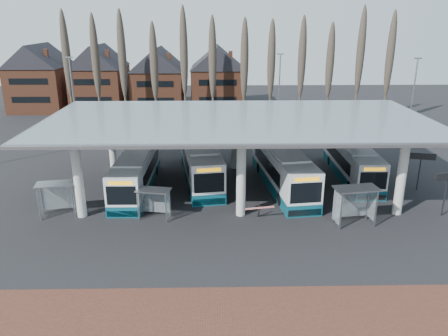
{
  "coord_description": "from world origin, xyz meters",
  "views": [
    {
      "loc": [
        -1.87,
        -27.78,
        14.23
      ],
      "look_at": [
        -1.17,
        7.0,
        2.23
      ],
      "focal_mm": 35.0,
      "sensor_mm": 36.0,
      "label": 1
    }
  ],
  "objects_px": {
    "bus_0": "(136,172)",
    "bus_1": "(200,161)",
    "bus_3": "(352,161)",
    "shelter_0": "(57,192)",
    "bus_2": "(282,168)",
    "shelter_1": "(154,197)",
    "shelter_2": "(355,197)"
  },
  "relations": [
    {
      "from": "bus_2",
      "to": "shelter_2",
      "type": "bearing_deg",
      "value": -68.71
    },
    {
      "from": "shelter_0",
      "to": "shelter_2",
      "type": "distance_m",
      "value": 21.96
    },
    {
      "from": "bus_2",
      "to": "shelter_0",
      "type": "distance_m",
      "value": 18.68
    },
    {
      "from": "bus_2",
      "to": "shelter_2",
      "type": "relative_size",
      "value": 4.0
    },
    {
      "from": "bus_0",
      "to": "bus_3",
      "type": "bearing_deg",
      "value": 8.51
    },
    {
      "from": "bus_2",
      "to": "shelter_0",
      "type": "xyz_separation_m",
      "value": [
        -17.81,
        -5.61,
        0.22
      ]
    },
    {
      "from": "bus_3",
      "to": "shelter_2",
      "type": "distance_m",
      "value": 10.32
    },
    {
      "from": "bus_0",
      "to": "shelter_0",
      "type": "relative_size",
      "value": 3.95
    },
    {
      "from": "bus_1",
      "to": "bus_3",
      "type": "bearing_deg",
      "value": -7.48
    },
    {
      "from": "bus_3",
      "to": "shelter_0",
      "type": "xyz_separation_m",
      "value": [
        -24.66,
        -7.98,
        0.36
      ]
    },
    {
      "from": "bus_0",
      "to": "bus_3",
      "type": "distance_m",
      "value": 19.81
    },
    {
      "from": "shelter_0",
      "to": "bus_3",
      "type": "bearing_deg",
      "value": 8.43
    },
    {
      "from": "bus_0",
      "to": "shelter_1",
      "type": "relative_size",
      "value": 4.43
    },
    {
      "from": "bus_0",
      "to": "shelter_2",
      "type": "distance_m",
      "value": 18.33
    },
    {
      "from": "bus_3",
      "to": "shelter_1",
      "type": "xyz_separation_m",
      "value": [
        -17.31,
        -8.63,
        0.14
      ]
    },
    {
      "from": "bus_2",
      "to": "bus_0",
      "type": "bearing_deg",
      "value": 174.5
    },
    {
      "from": "bus_0",
      "to": "bus_2",
      "type": "height_order",
      "value": "bus_2"
    },
    {
      "from": "bus_2",
      "to": "shelter_2",
      "type": "distance_m",
      "value": 8.58
    },
    {
      "from": "bus_0",
      "to": "bus_1",
      "type": "height_order",
      "value": "bus_1"
    },
    {
      "from": "bus_3",
      "to": "bus_0",
      "type": "bearing_deg",
      "value": -171.8
    },
    {
      "from": "bus_2",
      "to": "bus_3",
      "type": "bearing_deg",
      "value": 12.1
    },
    {
      "from": "bus_0",
      "to": "shelter_2",
      "type": "height_order",
      "value": "bus_0"
    },
    {
      "from": "bus_0",
      "to": "shelter_2",
      "type": "relative_size",
      "value": 3.63
    },
    {
      "from": "bus_3",
      "to": "shelter_2",
      "type": "xyz_separation_m",
      "value": [
        -2.79,
        -9.92,
        0.54
      ]
    },
    {
      "from": "shelter_2",
      "to": "bus_3",
      "type": "bearing_deg",
      "value": 65.73
    },
    {
      "from": "bus_1",
      "to": "bus_3",
      "type": "relative_size",
      "value": 1.11
    },
    {
      "from": "bus_0",
      "to": "shelter_1",
      "type": "distance_m",
      "value": 6.38
    },
    {
      "from": "bus_1",
      "to": "shelter_1",
      "type": "xyz_separation_m",
      "value": [
        -3.13,
        -8.45,
        0.01
      ]
    },
    {
      "from": "bus_2",
      "to": "shelter_1",
      "type": "relative_size",
      "value": 4.88
    },
    {
      "from": "bus_1",
      "to": "bus_2",
      "type": "bearing_deg",
      "value": -24.82
    },
    {
      "from": "bus_0",
      "to": "bus_1",
      "type": "relative_size",
      "value": 0.91
    },
    {
      "from": "bus_0",
      "to": "shelter_0",
      "type": "height_order",
      "value": "bus_0"
    }
  ]
}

